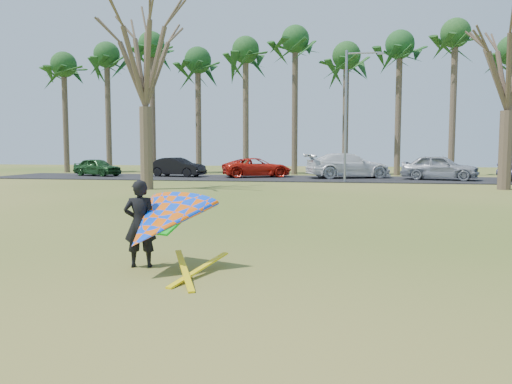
% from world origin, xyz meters
% --- Properties ---
extents(ground, '(100.00, 100.00, 0.00)m').
position_xyz_m(ground, '(0.00, 0.00, 0.00)').
color(ground, '#2A5412').
rests_on(ground, ground).
extents(parking_strip, '(46.00, 7.00, 0.06)m').
position_xyz_m(parking_strip, '(0.00, 25.00, 0.03)').
color(parking_strip, black).
rests_on(parking_strip, ground).
extents(palm_0, '(4.84, 4.84, 10.84)m').
position_xyz_m(palm_0, '(-22.00, 31.00, 9.17)').
color(palm_0, brown).
rests_on(palm_0, ground).
extents(palm_1, '(4.84, 4.84, 11.54)m').
position_xyz_m(palm_1, '(-18.00, 31.00, 9.85)').
color(palm_1, '#46382A').
rests_on(palm_1, ground).
extents(palm_2, '(4.84, 4.84, 12.24)m').
position_xyz_m(palm_2, '(-14.00, 31.00, 10.52)').
color(palm_2, '#4A392C').
rests_on(palm_2, ground).
extents(palm_3, '(4.84, 4.84, 10.84)m').
position_xyz_m(palm_3, '(-10.00, 31.00, 9.17)').
color(palm_3, '#453729').
rests_on(palm_3, ground).
extents(palm_4, '(4.84, 4.84, 11.54)m').
position_xyz_m(palm_4, '(-6.00, 31.00, 9.85)').
color(palm_4, '#4E412E').
rests_on(palm_4, ground).
extents(palm_5, '(4.84, 4.84, 12.24)m').
position_xyz_m(palm_5, '(-2.00, 31.00, 10.52)').
color(palm_5, '#48382B').
rests_on(palm_5, ground).
extents(palm_6, '(4.84, 4.84, 10.84)m').
position_xyz_m(palm_6, '(2.00, 31.00, 9.17)').
color(palm_6, '#4B3E2D').
rests_on(palm_6, ground).
extents(palm_7, '(4.84, 4.84, 11.54)m').
position_xyz_m(palm_7, '(6.00, 31.00, 9.85)').
color(palm_7, '#4F402F').
rests_on(palm_7, ground).
extents(palm_8, '(4.84, 4.84, 12.24)m').
position_xyz_m(palm_8, '(10.00, 31.00, 10.52)').
color(palm_8, brown).
rests_on(palm_8, ground).
extents(palm_9, '(4.84, 4.84, 10.84)m').
position_xyz_m(palm_9, '(14.00, 31.00, 9.17)').
color(palm_9, '#4A3C2C').
rests_on(palm_9, ground).
extents(bare_tree_left, '(6.60, 6.60, 9.70)m').
position_xyz_m(bare_tree_left, '(-8.00, 15.00, 6.92)').
color(bare_tree_left, brown).
rests_on(bare_tree_left, ground).
extents(bare_tree_right, '(6.27, 6.27, 9.21)m').
position_xyz_m(bare_tree_right, '(10.00, 18.00, 6.57)').
color(bare_tree_right, brown).
rests_on(bare_tree_right, ground).
extents(streetlight, '(2.28, 0.18, 8.00)m').
position_xyz_m(streetlight, '(2.16, 22.00, 4.46)').
color(streetlight, gray).
rests_on(streetlight, ground).
extents(car_0, '(4.13, 2.69, 1.31)m').
position_xyz_m(car_0, '(-16.15, 25.30, 0.71)').
color(car_0, '#1C461D').
rests_on(car_0, parking_strip).
extents(car_1, '(4.36, 2.27, 1.37)m').
position_xyz_m(car_1, '(-9.99, 25.49, 0.74)').
color(car_1, black).
rests_on(car_1, parking_strip).
extents(car_2, '(5.38, 4.09, 1.36)m').
position_xyz_m(car_2, '(-4.15, 25.77, 0.74)').
color(car_2, red).
rests_on(car_2, parking_strip).
extents(car_3, '(6.32, 4.20, 1.70)m').
position_xyz_m(car_3, '(2.24, 25.90, 0.91)').
color(car_3, white).
rests_on(car_3, parking_strip).
extents(car_4, '(5.14, 3.26, 1.63)m').
position_xyz_m(car_4, '(8.07, 24.80, 0.88)').
color(car_4, '#9599A2').
rests_on(car_4, parking_strip).
extents(kite_flyer, '(2.13, 2.39, 2.02)m').
position_xyz_m(kite_flyer, '(-1.13, -1.19, 0.84)').
color(kite_flyer, black).
rests_on(kite_flyer, ground).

